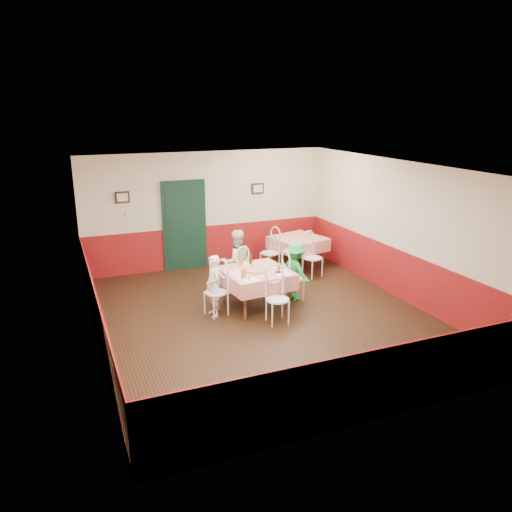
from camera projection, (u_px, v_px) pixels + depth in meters
name	position (u px, v px, depth m)	size (l,w,h in m)	color
floor	(264.00, 317.00, 9.41)	(7.00, 7.00, 0.00)	black
ceiling	(265.00, 168.00, 8.60)	(7.00, 7.00, 0.00)	white
back_wall	(208.00, 210.00, 12.10)	(6.00, 0.10, 2.80)	beige
front_wall	(381.00, 319.00, 5.91)	(6.00, 0.10, 2.80)	beige
left_wall	(91.00, 265.00, 7.91)	(0.10, 7.00, 2.80)	beige
right_wall	(400.00, 230.00, 10.10)	(0.10, 7.00, 2.80)	beige
wainscot_back	(209.00, 246.00, 12.35)	(6.00, 0.03, 1.00)	maroon
wainscot_front	(375.00, 385.00, 6.18)	(6.00, 0.03, 1.00)	maroon
wainscot_left	(97.00, 317.00, 8.18)	(0.03, 7.00, 1.00)	maroon
wainscot_right	(396.00, 273.00, 10.35)	(0.03, 7.00, 1.00)	maroon
door	(185.00, 226.00, 11.94)	(0.96, 0.06, 2.10)	black
picture_left	(122.00, 197.00, 11.20)	(0.32, 0.03, 0.26)	black
picture_right	(258.00, 188.00, 12.40)	(0.32, 0.03, 0.26)	black
thermostat	(128.00, 212.00, 11.34)	(0.10, 0.03, 0.10)	white
main_table	(256.00, 289.00, 9.79)	(1.22, 1.22, 0.77)	red
second_table	(298.00, 253.00, 12.20)	(1.12, 1.12, 0.77)	red
chair_left	(216.00, 292.00, 9.39)	(0.42, 0.42, 0.90)	white
chair_right	(293.00, 279.00, 10.14)	(0.42, 0.42, 0.90)	white
chair_far	(237.00, 273.00, 10.49)	(0.42, 0.42, 0.90)	white
chair_near	(278.00, 300.00, 9.04)	(0.42, 0.42, 0.90)	white
chair_second_a	(270.00, 253.00, 11.91)	(0.42, 0.42, 0.90)	white
chair_second_b	(313.00, 258.00, 11.52)	(0.42, 0.42, 0.90)	white
pizza	(256.00, 270.00, 9.63)	(0.43, 0.43, 0.03)	#B74723
plate_left	(235.00, 273.00, 9.48)	(0.25, 0.25, 0.01)	white
plate_right	(277.00, 267.00, 9.84)	(0.25, 0.25, 0.01)	white
plate_far	(245.00, 264.00, 10.03)	(0.25, 0.25, 0.01)	white
glass_a	(243.00, 274.00, 9.25)	(0.08, 0.08, 0.15)	#BF7219
glass_b	(279.00, 267.00, 9.66)	(0.07, 0.07, 0.14)	#BF7219
glass_c	(241.00, 263.00, 9.92)	(0.07, 0.07, 0.13)	#BF7219
beer_bottle	(251.00, 259.00, 10.00)	(0.06, 0.06, 0.23)	#381C0A
shaker_a	(246.00, 277.00, 9.15)	(0.04, 0.04, 0.09)	silver
shaker_b	(249.00, 278.00, 9.11)	(0.04, 0.04, 0.09)	silver
shaker_c	(242.00, 277.00, 9.15)	(0.04, 0.04, 0.09)	#B23319
menu_left	(248.00, 279.00, 9.19)	(0.30, 0.40, 0.00)	white
menu_right	(282.00, 273.00, 9.53)	(0.30, 0.40, 0.00)	white
wallet	(278.00, 272.00, 9.54)	(0.11, 0.09, 0.02)	black
diner_left	(213.00, 286.00, 9.33)	(0.43, 0.28, 1.18)	gray
diner_far	(236.00, 262.00, 10.46)	(0.67, 0.52, 1.37)	gray
diner_right	(295.00, 271.00, 10.12)	(0.77, 0.44, 1.19)	gray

